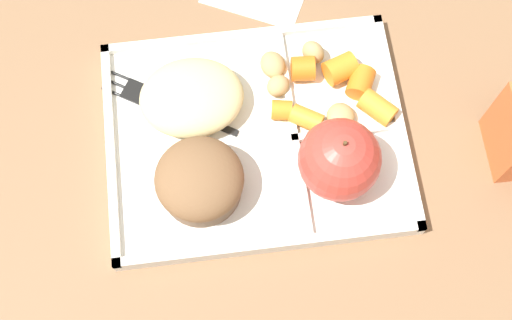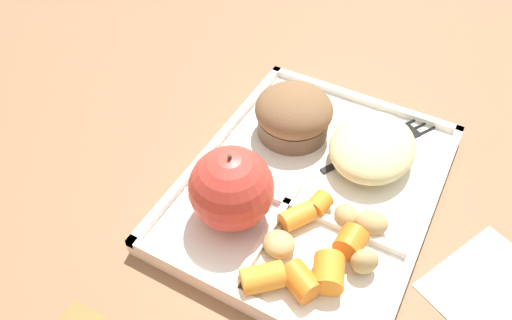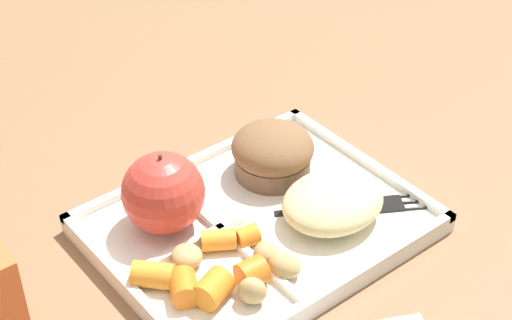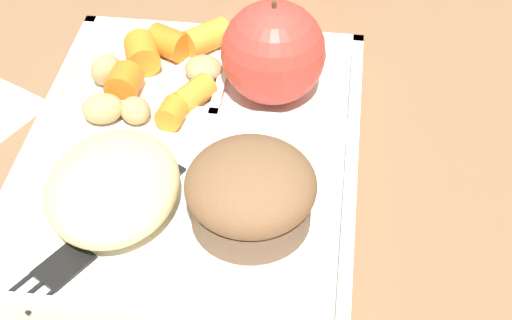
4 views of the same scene
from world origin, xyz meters
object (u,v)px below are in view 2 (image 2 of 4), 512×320
at_px(plastic_fork, 389,140).
at_px(green_apple, 231,188).
at_px(bran_muffin, 294,114).
at_px(lunch_tray, 311,187).

bearing_deg(plastic_fork, green_apple, 149.24).
distance_m(green_apple, bran_muffin, 0.14).
relative_size(bran_muffin, plastic_fork, 0.62).
bearing_deg(plastic_fork, bran_muffin, 109.80).
xyz_separation_m(green_apple, plastic_fork, (0.17, -0.10, -0.04)).
relative_size(lunch_tray, green_apple, 3.59).
distance_m(lunch_tray, plastic_fork, 0.11).
height_order(green_apple, bran_muffin, green_apple).
xyz_separation_m(green_apple, bran_muffin, (0.14, -0.00, -0.01)).
xyz_separation_m(bran_muffin, plastic_fork, (0.04, -0.10, -0.03)).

